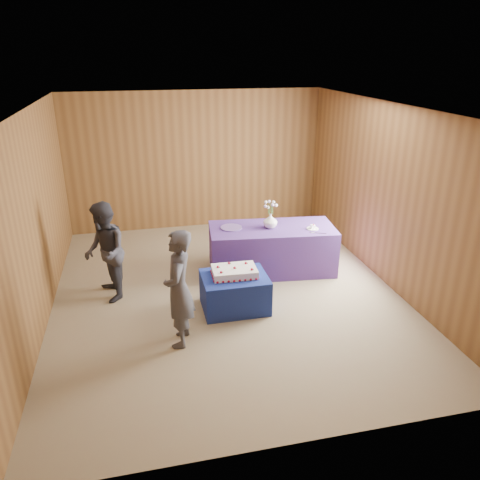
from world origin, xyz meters
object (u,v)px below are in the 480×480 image
object	(u,v)px
cake_table	(235,292)
sheet_cake	(234,272)
vase	(270,221)
guest_left	(179,289)
guest_right	(105,252)
serving_table	(272,249)

from	to	relation	value
cake_table	sheet_cake	size ratio (longest dim) A/B	1.38
vase	guest_left	xyz separation A→B (m)	(-1.64, -1.74, -0.12)
sheet_cake	guest_right	world-z (taller)	guest_right
serving_table	cake_table	bearing A→B (deg)	-122.20
serving_table	sheet_cake	size ratio (longest dim) A/B	3.07
vase	guest_right	xyz separation A→B (m)	(-2.55, -0.38, -0.14)
cake_table	guest_left	xyz separation A→B (m)	(-0.82, -0.66, 0.50)
cake_table	vase	size ratio (longest dim) A/B	3.86
serving_table	vase	size ratio (longest dim) A/B	8.59
vase	guest_right	distance (m)	2.58
cake_table	guest_right	world-z (taller)	guest_right
guest_right	sheet_cake	bearing A→B (deg)	57.82
sheet_cake	serving_table	bearing A→B (deg)	52.96
serving_table	guest_left	bearing A→B (deg)	-127.77
cake_table	serving_table	bearing A→B (deg)	51.55
cake_table	guest_left	world-z (taller)	guest_left
cake_table	serving_table	size ratio (longest dim) A/B	0.45
cake_table	guest_left	size ratio (longest dim) A/B	0.60
guest_left	vase	bearing A→B (deg)	149.63
sheet_cake	vase	world-z (taller)	vase
sheet_cake	guest_left	size ratio (longest dim) A/B	0.44
sheet_cake	guest_left	bearing A→B (deg)	-138.06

